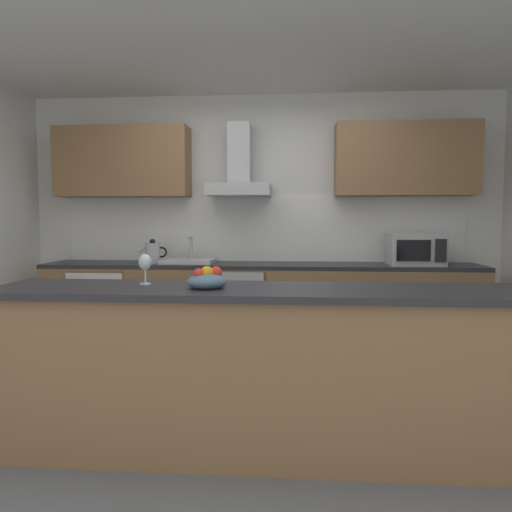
% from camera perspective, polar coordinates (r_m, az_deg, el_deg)
% --- Properties ---
extents(ground, '(5.80, 4.61, 0.02)m').
position_cam_1_polar(ground, '(3.63, -1.45, -17.43)').
color(ground, slate).
extents(ceiling, '(5.80, 4.61, 0.02)m').
position_cam_1_polar(ceiling, '(3.61, -1.53, 24.96)').
color(ceiling, white).
extents(wall_back, '(5.80, 0.12, 2.60)m').
position_cam_1_polar(wall_back, '(5.24, 0.74, 3.86)').
color(wall_back, white).
rests_on(wall_back, ground).
extents(backsplash_tile, '(4.08, 0.02, 0.66)m').
position_cam_1_polar(backsplash_tile, '(5.17, 0.68, 3.08)').
color(backsplash_tile, white).
extents(counter_back, '(4.22, 0.60, 0.90)m').
position_cam_1_polar(counter_back, '(4.94, 0.42, -6.08)').
color(counter_back, olive).
rests_on(counter_back, ground).
extents(counter_island, '(3.02, 0.64, 0.95)m').
position_cam_1_polar(counter_island, '(2.87, 0.67, -12.98)').
color(counter_island, olive).
rests_on(counter_island, ground).
extents(upper_cabinets, '(4.16, 0.32, 0.70)m').
position_cam_1_polar(upper_cabinets, '(5.04, 0.56, 10.79)').
color(upper_cabinets, olive).
extents(oven, '(0.60, 0.62, 0.80)m').
position_cam_1_polar(oven, '(4.93, -2.05, -5.98)').
color(oven, slate).
rests_on(oven, ground).
extents(refrigerator, '(0.58, 0.60, 0.85)m').
position_cam_1_polar(refrigerator, '(5.26, -16.72, -5.90)').
color(refrigerator, white).
rests_on(refrigerator, ground).
extents(microwave, '(0.50, 0.38, 0.30)m').
position_cam_1_polar(microwave, '(4.92, 17.73, 0.73)').
color(microwave, '#B7BABC').
rests_on(microwave, counter_back).
extents(sink, '(0.50, 0.40, 0.26)m').
position_cam_1_polar(sink, '(4.96, -7.67, -0.49)').
color(sink, silver).
rests_on(sink, counter_back).
extents(kettle, '(0.29, 0.15, 0.24)m').
position_cam_1_polar(kettle, '(5.00, -11.69, 0.38)').
color(kettle, '#B7BABC').
rests_on(kettle, counter_back).
extents(range_hood, '(0.62, 0.45, 0.72)m').
position_cam_1_polar(range_hood, '(5.00, -1.92, 9.43)').
color(range_hood, '#B7BABC').
extents(wine_glass, '(0.08, 0.08, 0.18)m').
position_cam_1_polar(wine_glass, '(2.97, -12.53, -0.82)').
color(wine_glass, silver).
rests_on(wine_glass, counter_island).
extents(fruit_bowl, '(0.22, 0.22, 0.13)m').
position_cam_1_polar(fruit_bowl, '(2.76, -5.60, -2.75)').
color(fruit_bowl, slate).
rests_on(fruit_bowl, counter_island).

